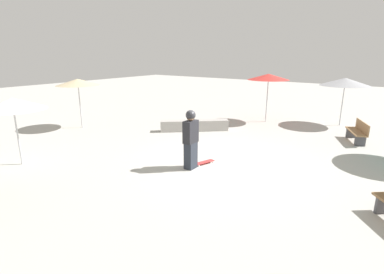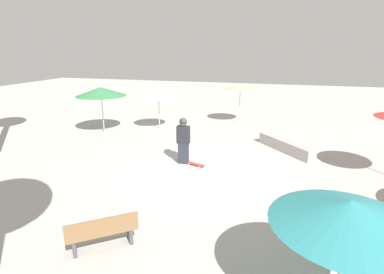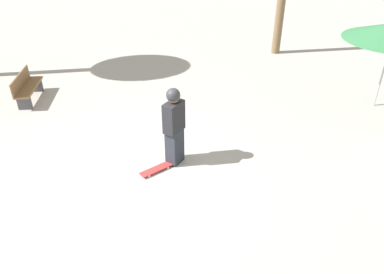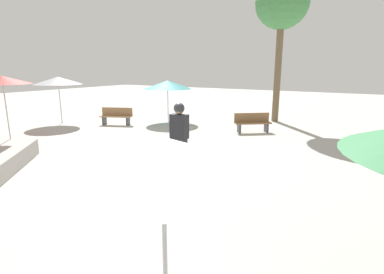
{
  "view_description": "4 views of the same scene",
  "coord_description": "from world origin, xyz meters",
  "views": [
    {
      "loc": [
        8.18,
        4.58,
        3.53
      ],
      "look_at": [
        1.09,
        -0.46,
        1.08
      ],
      "focal_mm": 28.0,
      "sensor_mm": 36.0,
      "label": 1
    },
    {
      "loc": [
        -2.48,
        10.18,
        4.46
      ],
      "look_at": [
        0.61,
        -0.68,
        1.1
      ],
      "focal_mm": 28.0,
      "sensor_mm": 36.0,
      "label": 2
    },
    {
      "loc": [
        -4.79,
        -4.88,
        5.12
      ],
      "look_at": [
        1.0,
        -1.04,
        0.8
      ],
      "focal_mm": 35.0,
      "sensor_mm": 36.0,
      "label": 3
    },
    {
      "loc": [
        5.54,
        -7.56,
        2.83
      ],
      "look_at": [
        1.32,
        -0.54,
        0.92
      ],
      "focal_mm": 28.0,
      "sensor_mm": 36.0,
      "label": 4
    }
  ],
  "objects": [
    {
      "name": "palm_tree_center_right",
      "position": [
        1.18,
        8.35,
        5.87
      ],
      "size": [
        2.65,
        2.65,
        7.31
      ],
      "color": "brown",
      "rests_on": "ground_plane"
    },
    {
      "name": "skater_main",
      "position": [
        0.95,
        -0.61,
        1.01
      ],
      "size": [
        0.5,
        0.31,
        1.87
      ],
      "rotation": [
        0.0,
        0.0,
        3.16
      ],
      "color": "#282D38",
      "rests_on": "ground_plane"
    },
    {
      "name": "shade_umbrella_teal",
      "position": [
        -3.75,
        5.42,
        1.94
      ],
      "size": [
        2.53,
        2.53,
        2.16
      ],
      "color": "#B7B7BC",
      "rests_on": "ground_plane"
    },
    {
      "name": "bench_far",
      "position": [
        1.12,
        5.03,
        0.43
      ],
      "size": [
        1.53,
        1.34,
        0.85
      ],
      "rotation": [
        0.0,
        0.0,
        3.81
      ],
      "color": "#47474C",
      "rests_on": "ground_plane"
    },
    {
      "name": "ground_plane",
      "position": [
        0.0,
        0.0,
        0.0
      ],
      "size": [
        60.0,
        60.0,
        0.0
      ],
      "primitive_type": "plane",
      "color": "#B2AFA8"
    },
    {
      "name": "shade_umbrella_white",
      "position": [
        3.88,
        -5.34,
        2.0
      ],
      "size": [
        1.98,
        1.98,
        2.19
      ],
      "color": "#B7B7BC",
      "rests_on": "ground_plane"
    },
    {
      "name": "skateboard",
      "position": [
        0.41,
        -0.47,
        0.06
      ],
      "size": [
        0.82,
        0.44,
        0.07
      ],
      "rotation": [
        0.0,
        0.0,
        2.82
      ],
      "color": "red",
      "rests_on": "ground_plane"
    },
    {
      "name": "shade_umbrella_grey",
      "position": [
        -8.19,
        2.13,
        2.17
      ],
      "size": [
        2.36,
        2.36,
        2.36
      ],
      "color": "#B7B7BC",
      "rests_on": "ground_plane"
    },
    {
      "name": "bench_near",
      "position": [
        -5.41,
        3.26,
        0.43
      ],
      "size": [
        1.65,
        1.03,
        0.85
      ],
      "rotation": [
        0.0,
        0.0,
        3.54
      ],
      "color": "#47474C",
      "rests_on": "ground_plane"
    },
    {
      "name": "shade_umbrella_red",
      "position": [
        -6.82,
        -1.25,
        2.35
      ],
      "size": [
        2.12,
        2.12,
        2.5
      ],
      "color": "#B7B7BC",
      "rests_on": "ground_plane"
    },
    {
      "name": "concrete_ledge",
      "position": [
        -3.02,
        -3.24,
        0.25
      ],
      "size": [
        2.41,
        2.69,
        0.5
      ],
      "rotation": [
        0.0,
        0.0,
        2.28
      ],
      "color": "#A8A39E",
      "rests_on": "ground_plane"
    }
  ]
}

